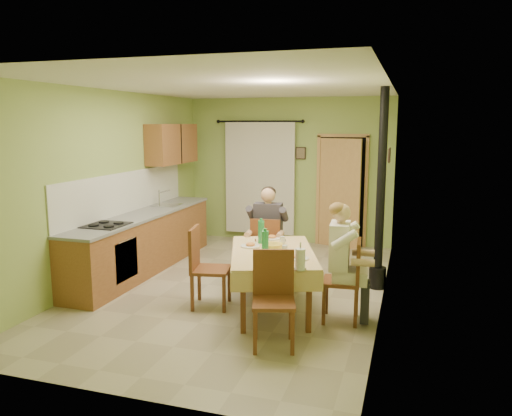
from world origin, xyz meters
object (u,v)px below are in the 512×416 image
(man_far, at_px, (268,224))
(stove_flue, at_px, (380,217))
(dining_table, at_px, (272,280))
(chair_near, at_px, (273,319))
(chair_far, at_px, (267,264))
(man_right, at_px, (342,248))
(chair_left, at_px, (210,284))
(chair_right, at_px, (342,297))

(man_far, bearing_deg, stove_flue, 4.34)
(dining_table, relative_size, chair_near, 1.90)
(chair_far, xyz_separation_m, stove_flue, (1.55, 0.27, 0.73))
(dining_table, height_order, stove_flue, stove_flue)
(man_far, relative_size, stove_flue, 0.50)
(chair_near, bearing_deg, stove_flue, -128.27)
(dining_table, relative_size, man_right, 1.36)
(chair_near, height_order, man_right, man_right)
(dining_table, xyz_separation_m, chair_left, (-0.80, -0.11, -0.09))
(dining_table, height_order, man_right, man_right)
(chair_far, relative_size, man_far, 0.71)
(chair_right, bearing_deg, chair_far, 44.26)
(dining_table, distance_m, chair_near, 1.04)
(chair_left, xyz_separation_m, stove_flue, (1.99, 1.38, 0.73))
(man_far, height_order, man_right, same)
(chair_left, bearing_deg, man_right, 79.62)
(chair_left, distance_m, man_far, 1.34)
(chair_far, bearing_deg, man_far, 90.00)
(chair_near, bearing_deg, chair_right, -139.54)
(dining_table, height_order, chair_right, chair_right)
(chair_right, bearing_deg, chair_near, 142.51)
(dining_table, xyz_separation_m, chair_far, (-0.35, 1.00, -0.09))
(chair_left, height_order, man_right, man_right)
(dining_table, bearing_deg, man_far, 90.63)
(chair_near, xyz_separation_m, stove_flue, (0.91, 2.26, 0.73))
(stove_flue, bearing_deg, man_right, -103.72)
(dining_table, xyz_separation_m, man_right, (0.86, -0.09, 0.50))
(man_far, distance_m, man_right, 1.64)
(stove_flue, bearing_deg, chair_near, -111.88)
(chair_far, bearing_deg, stove_flue, 4.86)
(chair_far, distance_m, chair_right, 1.64)
(chair_far, relative_size, stove_flue, 0.35)
(dining_table, distance_m, man_far, 1.18)
(stove_flue, bearing_deg, chair_right, -103.17)
(man_right, xyz_separation_m, stove_flue, (0.33, 1.36, 0.15))
(chair_near, xyz_separation_m, chair_left, (-1.08, 0.88, 0.00))
(chair_far, distance_m, man_right, 1.73)
(dining_table, xyz_separation_m, chair_right, (0.88, -0.09, -0.09))
(chair_far, height_order, chair_left, chair_left)
(man_right, bearing_deg, dining_table, 79.64)
(chair_right, relative_size, stove_flue, 0.35)
(chair_right, xyz_separation_m, chair_left, (-1.67, -0.02, 0.00))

